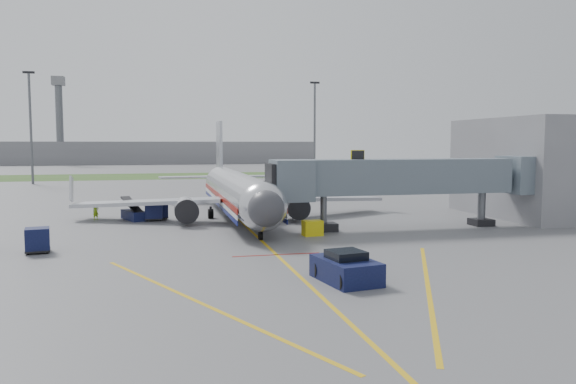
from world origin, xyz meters
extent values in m
plane|color=#565659|center=(0.00, 0.00, 0.00)|extent=(400.00, 400.00, 0.00)
cube|color=#2D4C1E|center=(0.00, 90.00, 0.01)|extent=(300.00, 25.00, 0.01)
cube|color=gold|center=(0.00, -2.00, 0.00)|extent=(0.25, 50.00, 0.01)
cube|color=maroon|center=(0.00, -4.00, 0.00)|extent=(6.00, 0.25, 0.01)
cube|color=gold|center=(-6.00, -14.00, 0.00)|extent=(9.52, 20.04, 0.01)
cube|color=gold|center=(6.00, -14.00, 0.00)|extent=(9.52, 20.04, 0.01)
cylinder|color=silver|center=(0.00, 15.00, 2.70)|extent=(3.80, 28.00, 3.80)
sphere|color=silver|center=(0.00, 1.00, 2.70)|extent=(3.80, 3.80, 3.80)
sphere|color=#38383D|center=(0.00, -0.30, 2.70)|extent=(2.74, 2.74, 2.74)
cube|color=black|center=(0.00, 0.60, 3.25)|extent=(2.20, 1.20, 0.55)
cone|color=silver|center=(0.00, 31.50, 2.70)|extent=(3.80, 5.00, 3.80)
cube|color=#B7BAC1|center=(0.00, 31.00, 6.70)|extent=(0.35, 4.20, 7.00)
cube|color=#B7BAC1|center=(-8.50, 15.00, 1.80)|extent=(15.10, 8.59, 1.13)
cube|color=#B7BAC1|center=(8.50, 15.00, 1.80)|extent=(15.10, 8.59, 1.13)
cylinder|color=silver|center=(-5.20, 12.00, 1.35)|extent=(2.10, 3.60, 2.10)
cylinder|color=silver|center=(5.20, 12.00, 1.35)|extent=(2.10, 3.60, 2.10)
cube|color=maroon|center=(1.92, 15.00, 2.35)|extent=(0.05, 28.00, 0.45)
cube|color=navy|center=(1.92, 15.00, 1.45)|extent=(0.05, 28.00, 0.35)
cylinder|color=black|center=(0.00, 2.00, 0.30)|extent=(0.28, 0.70, 0.70)
cylinder|color=black|center=(-2.60, 15.50, 0.45)|extent=(0.50, 1.00, 1.00)
cylinder|color=black|center=(2.60, 15.50, 0.45)|extent=(0.50, 1.00, 1.00)
cube|color=slate|center=(13.00, 5.00, 4.60)|extent=(20.00, 3.00, 3.00)
cube|color=slate|center=(3.20, 5.00, 4.40)|extent=(3.20, 3.60, 3.40)
cube|color=black|center=(2.00, 5.00, 4.40)|extent=(1.60, 3.00, 2.80)
cube|color=#D2C20C|center=(9.00, 5.00, 6.40)|extent=(1.20, 0.15, 1.00)
cylinder|color=#595B60|center=(6.00, 5.00, 1.55)|extent=(0.56, 0.56, 3.10)
cube|color=black|center=(6.00, 5.00, 0.35)|extent=(2.20, 1.60, 0.70)
cylinder|color=#595B60|center=(21.00, 5.00, 1.55)|extent=(0.70, 0.70, 3.10)
cube|color=black|center=(21.00, 5.00, 0.30)|extent=(1.80, 1.80, 0.60)
cube|color=slate|center=(25.00, 5.00, 4.60)|extent=(3.00, 4.00, 3.40)
cube|color=slate|center=(30.00, 10.00, 5.00)|extent=(10.00, 16.00, 10.00)
cylinder|color=#595B60|center=(-30.00, 70.00, 10.00)|extent=(0.44, 0.44, 20.00)
cube|color=black|center=(-30.00, 70.00, 20.20)|extent=(2.00, 0.40, 0.40)
cylinder|color=#595B60|center=(25.00, 75.00, 10.00)|extent=(0.44, 0.44, 20.00)
cube|color=black|center=(25.00, 75.00, 20.20)|extent=(2.00, 0.40, 0.40)
cube|color=slate|center=(-10.00, 170.00, 4.00)|extent=(120.00, 14.00, 8.00)
cylinder|color=#595B60|center=(-40.00, 165.00, 14.00)|extent=(2.40, 2.40, 28.00)
cube|color=slate|center=(-40.00, 165.00, 28.50)|extent=(4.00, 4.00, 3.00)
cube|color=black|center=(2.17, -11.98, 0.62)|extent=(3.15, 4.44, 1.25)
cube|color=black|center=(2.17, -11.98, 1.42)|extent=(2.09, 2.09, 0.57)
cylinder|color=black|center=(1.41, -13.60, 0.45)|extent=(0.40, 0.94, 0.91)
cylinder|color=black|center=(3.42, -13.26, 0.45)|extent=(0.40, 0.94, 0.91)
cylinder|color=black|center=(0.91, -10.70, 0.45)|extent=(0.40, 0.94, 0.91)
cylinder|color=black|center=(2.92, -10.36, 0.45)|extent=(0.40, 0.94, 0.91)
cube|color=black|center=(-15.79, 0.41, 0.94)|extent=(1.77, 1.77, 1.54)
cube|color=black|center=(-15.79, 0.41, 0.18)|extent=(1.83, 1.83, 0.12)
cylinder|color=black|center=(-16.28, -0.28, 0.14)|extent=(0.26, 0.31, 0.28)
cylinder|color=black|center=(-15.10, -0.09, 0.14)|extent=(0.26, 0.31, 0.28)
cylinder|color=black|center=(-16.47, 0.90, 0.14)|extent=(0.26, 0.31, 0.28)
cylinder|color=black|center=(-15.30, 1.09, 0.14)|extent=(0.26, 0.31, 0.28)
cube|color=black|center=(-7.63, 15.88, 0.84)|extent=(1.76, 1.76, 1.37)
cube|color=black|center=(-7.63, 15.88, 0.16)|extent=(1.82, 1.82, 0.11)
cylinder|color=black|center=(-7.94, 15.20, 0.12)|extent=(0.27, 0.30, 0.25)
cylinder|color=black|center=(-6.95, 15.57, 0.12)|extent=(0.27, 0.30, 0.25)
cylinder|color=black|center=(-8.31, 16.19, 0.12)|extent=(0.27, 0.30, 0.25)
cylinder|color=black|center=(-7.32, 16.56, 0.12)|extent=(0.27, 0.30, 0.25)
cube|color=black|center=(-8.10, 15.17, 1.01)|extent=(1.71, 1.71, 1.64)
cube|color=black|center=(-8.10, 15.17, 0.19)|extent=(1.76, 1.76, 0.13)
cylinder|color=black|center=(-8.76, 14.56, 0.15)|extent=(0.24, 0.31, 0.30)
cylinder|color=black|center=(-7.49, 14.51, 0.15)|extent=(0.24, 0.31, 0.30)
cylinder|color=black|center=(-8.71, 15.83, 0.15)|extent=(0.24, 0.31, 0.30)
cylinder|color=black|center=(-7.44, 15.78, 0.15)|extent=(0.24, 0.31, 0.30)
cube|color=black|center=(-10.00, 16.00, 0.46)|extent=(2.71, 3.93, 0.91)
cube|color=black|center=(-10.19, 16.47, 1.42)|extent=(2.41, 4.14, 1.44)
cylinder|color=black|center=(-9.96, 14.58, 0.28)|extent=(0.42, 0.61, 0.57)
cylinder|color=black|center=(-9.03, 14.97, 0.28)|extent=(0.42, 0.61, 0.57)
cylinder|color=black|center=(-10.97, 17.03, 0.28)|extent=(0.42, 0.61, 0.57)
cylinder|color=black|center=(-10.04, 17.42, 0.28)|extent=(0.42, 0.61, 0.57)
cube|color=#D2C20C|center=(4.47, 3.00, 0.62)|extent=(1.65, 1.18, 1.25)
cylinder|color=black|center=(3.95, 2.95, 0.16)|extent=(0.24, 0.33, 0.31)
cylinder|color=black|center=(4.98, 3.05, 0.16)|extent=(0.24, 0.33, 0.31)
imported|color=#A6E51A|center=(-13.66, 16.83, 0.82)|extent=(0.71, 0.66, 1.64)
camera|label=1|loc=(-7.68, -40.40, 7.50)|focal=35.00mm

